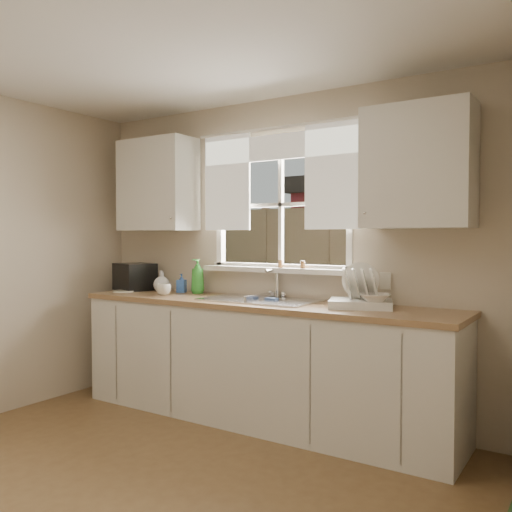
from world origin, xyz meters
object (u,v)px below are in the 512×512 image
Objects in this scene: dish_rack at (361,297)px; soap_bottle_a at (198,276)px; cup at (164,289)px; black_appliance at (135,277)px.

soap_bottle_a is (-1.52, 0.11, 0.07)m from dish_rack.
dish_rack is 1.53m from soap_bottle_a.
black_appliance reaches higher than cup.
soap_bottle_a reaches higher than black_appliance.
soap_bottle_a is 0.32m from cup.
dish_rack is 1.68m from cup.
soap_bottle_a is at bearing 175.69° from dish_rack.
black_appliance is at bearing -158.42° from soap_bottle_a.
dish_rack is 1.70× the size of soap_bottle_a.
dish_rack is 4.14× the size of cup.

